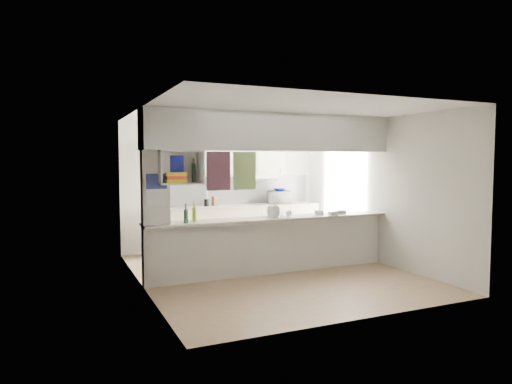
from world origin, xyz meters
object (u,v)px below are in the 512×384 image
dish_rack (275,212)px  microwave (280,197)px  wine_bottles (190,215)px  bowl (279,190)px

dish_rack → microwave: bearing=51.6°
microwave → wine_bottles: bearing=54.9°
bowl → dish_rack: 2.37m
microwave → dish_rack: (-1.14, -2.09, -0.05)m
microwave → dish_rack: microwave is taller
microwave → bowl: (-0.01, -0.02, 0.17)m
bowl → microwave: bearing=48.5°
bowl → wine_bottles: (-2.56, -2.10, -0.19)m
dish_rack → wine_bottles: bearing=171.1°
dish_rack → bowl: bearing=51.7°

